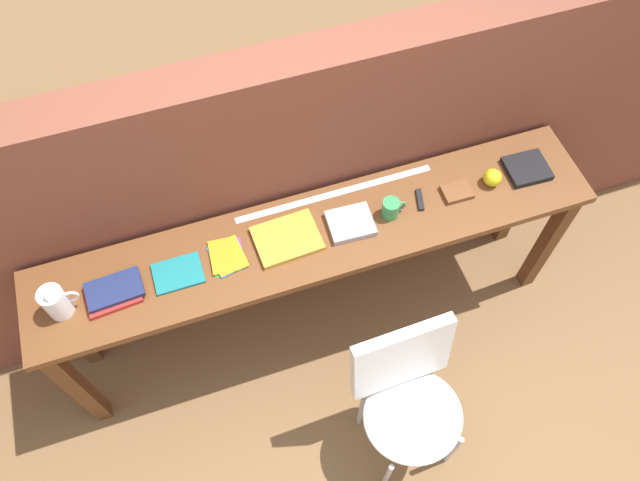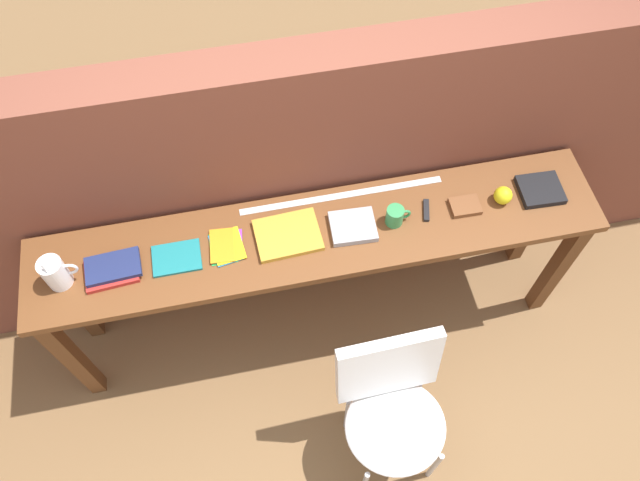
{
  "view_description": "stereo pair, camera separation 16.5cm",
  "coord_description": "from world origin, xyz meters",
  "px_view_note": "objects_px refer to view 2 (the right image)",
  "views": [
    {
      "loc": [
        -0.43,
        -1.02,
        3.17
      ],
      "look_at": [
        0.0,
        0.25,
        0.9
      ],
      "focal_mm": 35.0,
      "sensor_mm": 36.0,
      "label": 1
    },
    {
      "loc": [
        -0.27,
        -1.07,
        3.17
      ],
      "look_at": [
        0.0,
        0.25,
        0.9
      ],
      "focal_mm": 35.0,
      "sensor_mm": 36.0,
      "label": 2
    }
  ],
  "objects_px": {
    "pamphlet_pile_colourful": "(226,246)",
    "leather_journal_brown": "(465,206)",
    "pitcher_white": "(55,273)",
    "mug": "(395,216)",
    "book_repair_rightmost": "(540,190)",
    "sports_ball_small": "(503,195)",
    "magazine_cycling": "(177,258)",
    "book_stack_leftmost": "(112,269)",
    "book_open_centre": "(288,235)",
    "multitool_folded": "(426,210)",
    "chair_white_moulded": "(393,406)"
  },
  "relations": [
    {
      "from": "pamphlet_pile_colourful",
      "to": "leather_journal_brown",
      "type": "distance_m",
      "value": 1.06
    },
    {
      "from": "pitcher_white",
      "to": "mug",
      "type": "xyz_separation_m",
      "value": [
        1.41,
        0.01,
        -0.03
      ]
    },
    {
      "from": "mug",
      "to": "book_repair_rightmost",
      "type": "bearing_deg",
      "value": 2.0
    },
    {
      "from": "leather_journal_brown",
      "to": "sports_ball_small",
      "type": "bearing_deg",
      "value": 2.44
    },
    {
      "from": "mug",
      "to": "sports_ball_small",
      "type": "height_order",
      "value": "mug"
    },
    {
      "from": "book_repair_rightmost",
      "to": "magazine_cycling",
      "type": "bearing_deg",
      "value": -176.81
    },
    {
      "from": "pitcher_white",
      "to": "sports_ball_small",
      "type": "relative_size",
      "value": 2.27
    },
    {
      "from": "book_stack_leftmost",
      "to": "magazine_cycling",
      "type": "relative_size",
      "value": 1.19
    },
    {
      "from": "magazine_cycling",
      "to": "book_open_centre",
      "type": "relative_size",
      "value": 0.74
    },
    {
      "from": "mug",
      "to": "multitool_folded",
      "type": "height_order",
      "value": "mug"
    },
    {
      "from": "book_stack_leftmost",
      "to": "pitcher_white",
      "type": "bearing_deg",
      "value": -179.2
    },
    {
      "from": "magazine_cycling",
      "to": "mug",
      "type": "xyz_separation_m",
      "value": [
        0.94,
        -0.0,
        0.04
      ]
    },
    {
      "from": "chair_white_moulded",
      "to": "book_stack_leftmost",
      "type": "height_order",
      "value": "book_stack_leftmost"
    },
    {
      "from": "multitool_folded",
      "to": "book_stack_leftmost",
      "type": "bearing_deg",
      "value": -178.66
    },
    {
      "from": "multitool_folded",
      "to": "pamphlet_pile_colourful",
      "type": "bearing_deg",
      "value": -179.6
    },
    {
      "from": "book_stack_leftmost",
      "to": "pamphlet_pile_colourful",
      "type": "bearing_deg",
      "value": 3.1
    },
    {
      "from": "pitcher_white",
      "to": "leather_journal_brown",
      "type": "bearing_deg",
      "value": 0.63
    },
    {
      "from": "pitcher_white",
      "to": "sports_ball_small",
      "type": "xyz_separation_m",
      "value": [
        1.91,
        0.02,
        -0.04
      ]
    },
    {
      "from": "pamphlet_pile_colourful",
      "to": "pitcher_white",
      "type": "bearing_deg",
      "value": -177.61
    },
    {
      "from": "magazine_cycling",
      "to": "multitool_folded",
      "type": "relative_size",
      "value": 1.84
    },
    {
      "from": "magazine_cycling",
      "to": "book_open_centre",
      "type": "height_order",
      "value": "book_open_centre"
    },
    {
      "from": "magazine_cycling",
      "to": "book_repair_rightmost",
      "type": "bearing_deg",
      "value": 0.98
    },
    {
      "from": "book_stack_leftmost",
      "to": "multitool_folded",
      "type": "relative_size",
      "value": 2.18
    },
    {
      "from": "book_open_centre",
      "to": "sports_ball_small",
      "type": "relative_size",
      "value": 3.38
    },
    {
      "from": "magazine_cycling",
      "to": "leather_journal_brown",
      "type": "distance_m",
      "value": 1.27
    },
    {
      "from": "pamphlet_pile_colourful",
      "to": "book_repair_rightmost",
      "type": "distance_m",
      "value": 1.41
    },
    {
      "from": "book_stack_leftmost",
      "to": "multitool_folded",
      "type": "bearing_deg",
      "value": 1.34
    },
    {
      "from": "book_stack_leftmost",
      "to": "pamphlet_pile_colourful",
      "type": "xyz_separation_m",
      "value": [
        0.47,
        0.03,
        -0.01
      ]
    },
    {
      "from": "pitcher_white",
      "to": "magazine_cycling",
      "type": "distance_m",
      "value": 0.48
    },
    {
      "from": "pamphlet_pile_colourful",
      "to": "book_repair_rightmost",
      "type": "bearing_deg",
      "value": 0.25
    },
    {
      "from": "chair_white_moulded",
      "to": "book_stack_leftmost",
      "type": "xyz_separation_m",
      "value": [
        -1.05,
        0.68,
        0.38
      ]
    },
    {
      "from": "multitool_folded",
      "to": "leather_journal_brown",
      "type": "height_order",
      "value": "leather_journal_brown"
    },
    {
      "from": "book_stack_leftmost",
      "to": "mug",
      "type": "distance_m",
      "value": 1.21
    },
    {
      "from": "pitcher_white",
      "to": "multitool_folded",
      "type": "height_order",
      "value": "pitcher_white"
    },
    {
      "from": "chair_white_moulded",
      "to": "leather_journal_brown",
      "type": "height_order",
      "value": "leather_journal_brown"
    },
    {
      "from": "mug",
      "to": "book_repair_rightmost",
      "type": "height_order",
      "value": "mug"
    },
    {
      "from": "book_stack_leftmost",
      "to": "leather_journal_brown",
      "type": "xyz_separation_m",
      "value": [
        1.53,
        0.02,
        -0.01
      ]
    },
    {
      "from": "leather_journal_brown",
      "to": "sports_ball_small",
      "type": "relative_size",
      "value": 1.6
    },
    {
      "from": "leather_journal_brown",
      "to": "book_stack_leftmost",
      "type": "bearing_deg",
      "value": -178.21
    },
    {
      "from": "chair_white_moulded",
      "to": "leather_journal_brown",
      "type": "xyz_separation_m",
      "value": [
        0.48,
        0.7,
        0.37
      ]
    },
    {
      "from": "magazine_cycling",
      "to": "book_open_centre",
      "type": "distance_m",
      "value": 0.48
    },
    {
      "from": "sports_ball_small",
      "to": "multitool_folded",
      "type": "bearing_deg",
      "value": 178.04
    },
    {
      "from": "book_open_centre",
      "to": "book_repair_rightmost",
      "type": "height_order",
      "value": "book_repair_rightmost"
    },
    {
      "from": "leather_journal_brown",
      "to": "book_repair_rightmost",
      "type": "xyz_separation_m",
      "value": [
        0.36,
        0.02,
        0.0
      ]
    },
    {
      "from": "book_stack_leftmost",
      "to": "book_repair_rightmost",
      "type": "xyz_separation_m",
      "value": [
        1.88,
        0.03,
        -0.01
      ]
    },
    {
      "from": "pitcher_white",
      "to": "book_stack_leftmost",
      "type": "xyz_separation_m",
      "value": [
        0.21,
        0.0,
        -0.06
      ]
    },
    {
      "from": "pitcher_white",
      "to": "pamphlet_pile_colourful",
      "type": "distance_m",
      "value": 0.68
    },
    {
      "from": "mug",
      "to": "leather_journal_brown",
      "type": "height_order",
      "value": "mug"
    },
    {
      "from": "chair_white_moulded",
      "to": "pitcher_white",
      "type": "height_order",
      "value": "pitcher_white"
    },
    {
      "from": "pamphlet_pile_colourful",
      "to": "book_open_centre",
      "type": "height_order",
      "value": "book_open_centre"
    }
  ]
}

